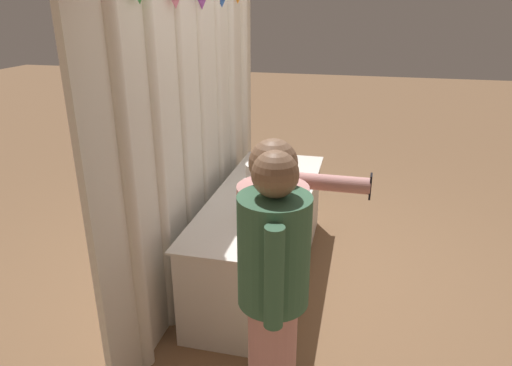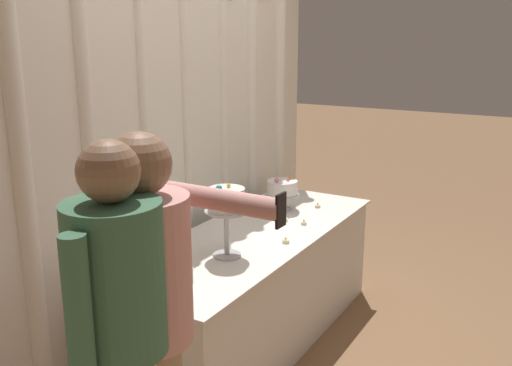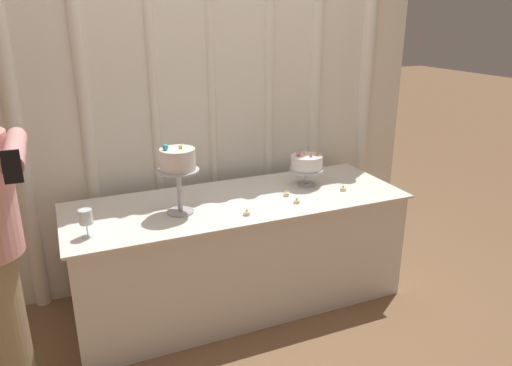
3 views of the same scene
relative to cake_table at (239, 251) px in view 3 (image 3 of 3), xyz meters
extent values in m
plane|color=#846042|center=(0.00, -0.10, -0.37)|extent=(24.00, 24.00, 0.00)
cube|color=white|center=(0.00, 0.52, 0.97)|extent=(3.21, 0.04, 2.68)
cylinder|color=white|center=(-1.23, 0.50, 0.97)|extent=(0.10, 0.10, 2.68)
cylinder|color=white|center=(-0.83, 0.50, 0.97)|extent=(0.08, 0.08, 2.68)
cylinder|color=white|center=(-0.39, 0.50, 0.97)|extent=(0.06, 0.06, 2.68)
cylinder|color=white|center=(0.01, 0.50, 0.97)|extent=(0.05, 0.05, 2.68)
cylinder|color=white|center=(0.44, 0.50, 0.97)|extent=(0.07, 0.07, 2.68)
cylinder|color=white|center=(0.81, 0.50, 0.97)|extent=(0.09, 0.09, 2.68)
cylinder|color=white|center=(1.27, 0.50, 0.97)|extent=(0.10, 0.10, 2.68)
cube|color=white|center=(0.00, 0.00, -0.01)|extent=(2.10, 0.73, 0.72)
cube|color=white|center=(0.00, 0.00, 0.36)|extent=(2.15, 0.78, 0.01)
cylinder|color=#B2B2B7|center=(-0.39, -0.06, 0.37)|extent=(0.16, 0.16, 0.01)
cylinder|color=#B2B2B7|center=(-0.39, -0.06, 0.50)|extent=(0.03, 0.03, 0.25)
cylinder|color=#B2B2B7|center=(-0.39, -0.06, 0.63)|extent=(0.24, 0.24, 0.01)
cylinder|color=white|center=(-0.39, -0.06, 0.70)|extent=(0.20, 0.20, 0.12)
sphere|color=yellow|center=(-0.37, -0.07, 0.77)|extent=(0.02, 0.02, 0.02)
sphere|color=#2DB2B7|center=(-0.46, -0.06, 0.78)|extent=(0.03, 0.03, 0.03)
cylinder|color=#B2B2B7|center=(0.53, 0.07, 0.37)|extent=(0.13, 0.13, 0.01)
cylinder|color=#B2B2B7|center=(0.53, 0.07, 0.43)|extent=(0.03, 0.03, 0.09)
cylinder|color=#B2B2B7|center=(0.53, 0.07, 0.48)|extent=(0.24, 0.24, 0.01)
cylinder|color=white|center=(0.53, 0.07, 0.53)|extent=(0.21, 0.21, 0.09)
cone|color=orange|center=(0.59, 0.05, 0.59)|extent=(0.02, 0.02, 0.03)
cone|color=yellow|center=(0.52, 0.11, 0.59)|extent=(0.02, 0.02, 0.03)
sphere|color=pink|center=(0.47, 0.09, 0.59)|extent=(0.03, 0.03, 0.03)
cone|color=pink|center=(0.54, 0.04, 0.60)|extent=(0.02, 0.02, 0.03)
cylinder|color=silver|center=(-0.93, -0.18, 0.37)|extent=(0.06, 0.06, 0.00)
cylinder|color=silver|center=(-0.93, -0.18, 0.41)|extent=(0.01, 0.01, 0.07)
cylinder|color=silver|center=(-0.93, -0.18, 0.48)|extent=(0.07, 0.07, 0.08)
cylinder|color=beige|center=(-0.04, -0.25, 0.38)|extent=(0.04, 0.04, 0.02)
sphere|color=#F9CC4C|center=(-0.04, -0.25, 0.40)|extent=(0.01, 0.01, 0.01)
cylinder|color=beige|center=(0.31, -0.06, 0.38)|extent=(0.04, 0.04, 0.02)
sphere|color=#F9CC4C|center=(0.31, -0.06, 0.40)|extent=(0.01, 0.01, 0.01)
cylinder|color=beige|center=(0.31, -0.20, 0.38)|extent=(0.04, 0.04, 0.02)
sphere|color=#F9CC4C|center=(0.31, -0.20, 0.40)|extent=(0.01, 0.01, 0.01)
cylinder|color=beige|center=(0.70, -0.12, 0.38)|extent=(0.04, 0.04, 0.02)
sphere|color=#F9CC4C|center=(0.70, -0.12, 0.40)|extent=(0.01, 0.01, 0.01)
cylinder|color=#9E8966|center=(-1.39, -0.35, 0.04)|extent=(0.30, 0.30, 0.81)
cylinder|color=#D6938E|center=(-1.18, -0.56, 0.97)|extent=(0.08, 0.50, 0.08)
cube|color=black|center=(-1.18, -0.81, 0.97)|extent=(0.06, 0.01, 0.12)
camera|label=1|loc=(-3.36, -0.74, 1.81)|focal=32.17mm
camera|label=2|loc=(-2.86, -1.69, 1.56)|focal=39.80mm
camera|label=3|loc=(-1.02, -2.66, 1.48)|focal=33.82mm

